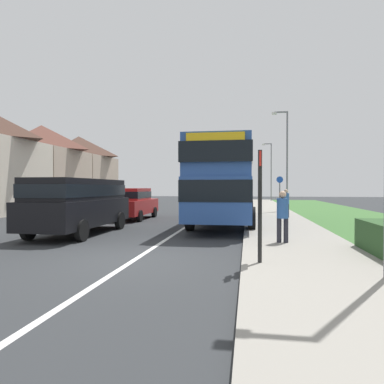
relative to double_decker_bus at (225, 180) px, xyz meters
The scene contains 14 objects.
ground_plane 9.38m from the double_decker_bus, 100.35° to the right, with size 120.00×120.00×0.00m, color #2D3033.
lane_marking_centre 2.87m from the double_decker_bus, 149.14° to the right, with size 0.14×60.00×0.01m, color silver.
pavement_near_side 4.45m from the double_decker_bus, 49.32° to the right, with size 3.20×68.00×0.12m, color gray.
double_decker_bus is the anchor object (origin of this frame).
parked_van_black 7.04m from the double_decker_bus, 138.45° to the right, with size 2.11×5.56×2.09m.
parked_car_red 5.64m from the double_decker_bus, 163.49° to the left, with size 1.97×4.59×1.72m.
pedestrian_at_stop 6.76m from the double_decker_bus, 71.35° to the right, with size 0.34×0.34×1.67m.
pedestrian_walking_away 4.28m from the double_decker_bus, 39.64° to the left, with size 0.34×0.34×1.67m.
bus_stop_sign 9.34m from the double_decker_bus, 81.61° to the right, with size 0.09×0.52×2.60m.
cycle_route_sign 8.03m from the double_decker_bus, 66.05° to the left, with size 0.44×0.08×2.52m.
street_lamp_near 10.94m from the double_decker_bus, 71.07° to the right, with size 1.14×0.20×6.83m.
street_lamp_mid 9.55m from the double_decker_bus, 66.28° to the left, with size 1.14×0.20×7.18m.
street_lamp_far 27.23m from the double_decker_bus, 81.88° to the left, with size 1.14×0.20×7.18m.
house_terrace_far_side 17.55m from the double_decker_bus, 157.17° to the left, with size 6.10×26.16×7.02m.
Camera 1 is at (2.73, -8.06, 1.78)m, focal length 32.66 mm.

